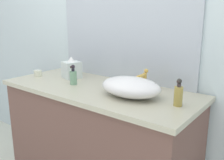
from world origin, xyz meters
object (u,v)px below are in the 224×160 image
(soap_dispenser, at_px, (178,95))
(candle_jar, at_px, (38,73))
(tissue_box, at_px, (72,69))
(sink_basin, at_px, (131,87))
(lotion_bottle, at_px, (73,76))

(soap_dispenser, distance_m, candle_jar, 1.20)
(tissue_box, xyz_separation_m, candle_jar, (-0.27, -0.13, -0.05))
(sink_basin, relative_size, candle_jar, 6.22)
(soap_dispenser, distance_m, lotion_bottle, 0.78)
(tissue_box, bearing_deg, soap_dispenser, -5.45)
(sink_basin, xyz_separation_m, candle_jar, (-0.90, -0.02, -0.04))
(candle_jar, bearing_deg, tissue_box, 24.91)
(tissue_box, distance_m, candle_jar, 0.30)
(sink_basin, bearing_deg, candle_jar, -178.68)
(lotion_bottle, bearing_deg, soap_dispenser, 2.89)
(sink_basin, height_order, soap_dispenser, soap_dispenser)
(tissue_box, bearing_deg, lotion_bottle, -40.32)
(soap_dispenser, height_order, candle_jar, soap_dispenser)
(soap_dispenser, relative_size, candle_jar, 2.46)
(sink_basin, distance_m, candle_jar, 0.90)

